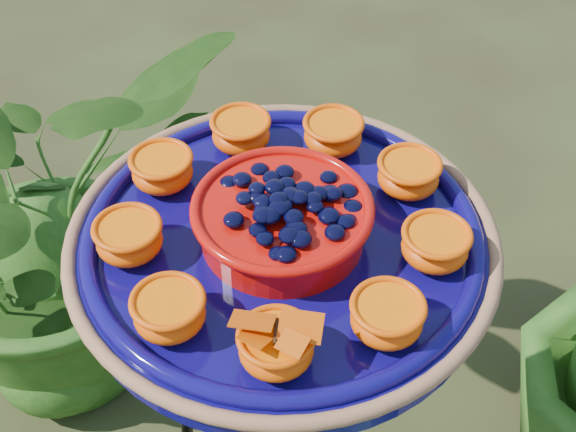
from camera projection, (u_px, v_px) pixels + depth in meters
name	position (u px, v px, depth m)	size (l,w,h in m)	color
tripod_stand	(284.00, 428.00, 1.26)	(0.43, 0.43, 0.99)	black
feeder_dish	(282.00, 238.00, 0.96)	(0.60, 0.60, 0.12)	#0D0757
shrub_back_left	(44.00, 219.00, 1.80)	(0.83, 0.72, 0.92)	#204C14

